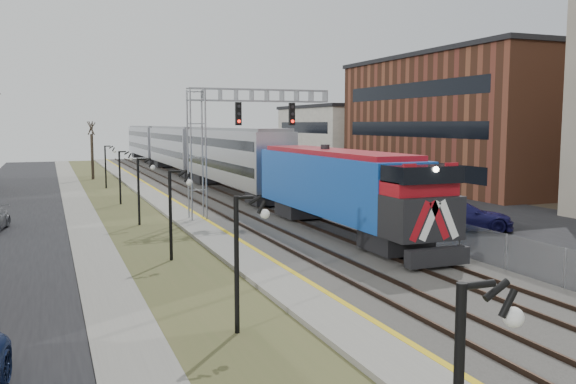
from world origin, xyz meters
TOP-DOWN VIEW (x-y plane):
  - street_west at (-11.50, 35.00)m, footprint 7.00×120.00m
  - sidewalk at (-7.00, 35.00)m, footprint 2.00×120.00m
  - grass_median at (-4.00, 35.00)m, footprint 4.00×120.00m
  - platform at (-1.00, 35.00)m, footprint 2.00×120.00m
  - ballast_bed at (4.00, 35.00)m, footprint 8.00×120.00m
  - parking_lot at (16.00, 35.00)m, footprint 16.00×120.00m
  - platform_edge at (-0.12, 35.00)m, footprint 0.24×120.00m
  - track_near at (2.00, 35.00)m, footprint 1.58×120.00m
  - track_far at (5.50, 35.00)m, footprint 1.58×120.00m
  - train at (5.50, 56.27)m, footprint 3.00×85.85m
  - signal_gantry at (1.22, 27.99)m, footprint 9.00×1.07m
  - lampposts at (-4.00, 18.29)m, footprint 0.14×62.14m
  - fence at (8.20, 35.00)m, footprint 0.04×120.00m
  - buildings_east at (30.00, 31.18)m, footprint 16.00×76.00m
  - car_lot_d at (12.57, 19.67)m, footprint 6.12×4.44m
  - car_lot_e at (13.00, 35.14)m, footprint 4.34×2.64m
  - car_lot_f at (11.37, 34.49)m, footprint 4.22×1.81m
  - car_lot_g at (12.75, 47.03)m, footprint 4.21×1.98m

SIDE VIEW (x-z plane):
  - street_west at x=-11.50m, z-range 0.00..0.04m
  - parking_lot at x=16.00m, z-range 0.00..0.04m
  - grass_median at x=-4.00m, z-range 0.00..0.06m
  - sidewalk at x=-7.00m, z-range 0.00..0.08m
  - ballast_bed at x=4.00m, z-range 0.00..0.20m
  - platform at x=-1.00m, z-range 0.00..0.24m
  - platform_edge at x=-0.12m, z-range 0.24..0.25m
  - track_near at x=2.00m, z-range 0.20..0.35m
  - track_far at x=5.50m, z-range 0.20..0.35m
  - car_lot_g at x=12.75m, z-range 0.00..1.34m
  - car_lot_f at x=11.37m, z-range 0.00..1.35m
  - car_lot_e at x=13.00m, z-range 0.00..1.38m
  - fence at x=8.20m, z-range 0.00..1.60m
  - car_lot_d at x=12.57m, z-range 0.00..1.65m
  - lampposts at x=-4.00m, z-range 0.00..4.00m
  - train at x=5.50m, z-range 0.26..5.58m
  - signal_gantry at x=1.22m, z-range 1.51..9.66m
  - buildings_east at x=30.00m, z-range -1.19..13.81m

